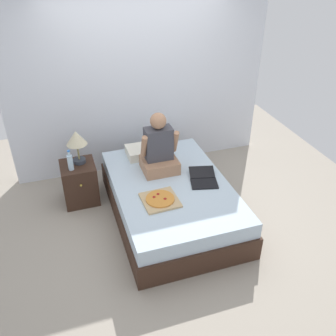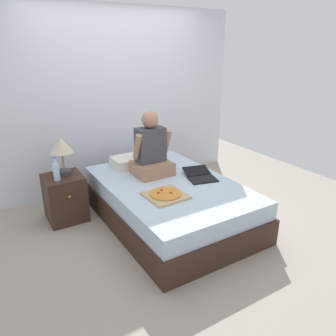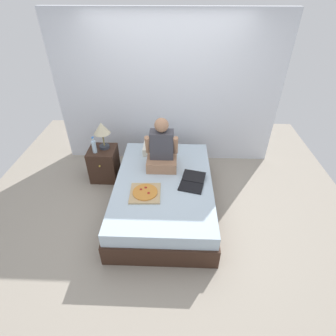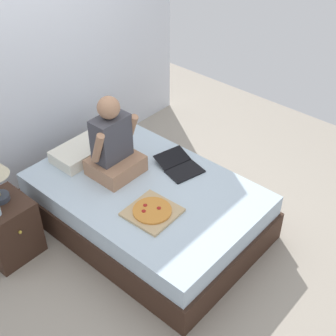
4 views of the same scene
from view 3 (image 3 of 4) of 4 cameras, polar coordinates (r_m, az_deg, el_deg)
ground_plane at (r=4.03m, az=-0.88°, el=-8.20°), size 5.73×5.73×0.00m
wall_back at (r=4.57m, az=-0.11°, el=16.02°), size 3.73×0.12×2.50m
bed at (r=3.87m, az=-0.91°, el=-5.62°), size 1.40×2.09×0.49m
nightstand_left at (r=4.54m, az=-13.74°, el=0.97°), size 0.44×0.47×0.56m
lamp_on_left_nightstand at (r=4.27m, az=-14.22°, el=8.02°), size 0.26×0.26×0.45m
water_bottle at (r=4.29m, az=-15.79°, el=4.57°), size 0.07×0.07×0.28m
pillow at (r=4.30m, az=-1.87°, el=4.32°), size 0.52×0.34×0.12m
person_seated at (r=3.83m, az=-1.35°, el=3.96°), size 0.47×0.40×0.78m
laptop at (r=3.64m, az=5.21°, el=-3.36°), size 0.41×0.48×0.07m
pizza_box at (r=3.49m, az=-4.99°, el=-5.40°), size 0.42×0.42×0.05m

